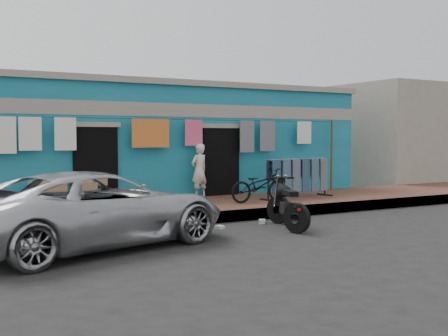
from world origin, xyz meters
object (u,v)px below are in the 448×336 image
Objects in this scene: car at (97,208)px; seated_person at (199,171)px; motorcycle at (287,203)px; bicycle at (260,182)px; charpoy at (72,193)px; jeans_rack at (298,178)px.

seated_person is at bearing -60.07° from car.
motorcycle is (0.01, -3.94, -0.46)m from seated_person.
seated_person is at bearing 108.72° from motorcycle.
motorcycle is (-0.81, -2.29, -0.25)m from bicycle.
charpoy is 0.91× the size of jeans_rack.
charpoy is (-3.41, -0.33, -0.39)m from seated_person.
seated_person is at bearing 5.49° from charpoy.
charpoy is 5.71m from jeans_rack.
seated_person is 0.86× the size of motorcycle.
seated_person is 0.69× the size of charpoy.
charpoy is at bearing -11.12° from seated_person.
charpoy is (-3.42, 3.61, 0.07)m from motorcycle.
motorcycle is 3.41m from jeans_rack.
charpoy is at bearing 169.65° from jeans_rack.
seated_person reaches higher than bicycle.
bicycle is at bearing 89.04° from motorcycle.
bicycle is 2.44m from motorcycle.
car reaches higher than motorcycle.
car is 3.00× the size of bicycle.
car reaches higher than charpoy.
seated_person is at bearing 148.46° from jeans_rack.
jeans_rack is at bearing -76.79° from bicycle.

